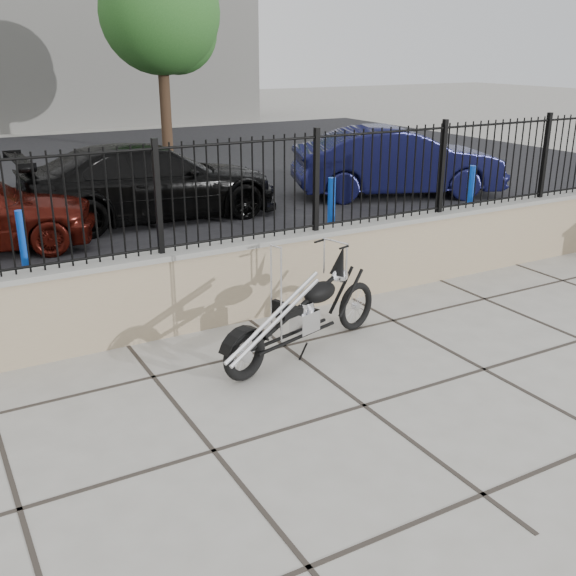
% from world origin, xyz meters
% --- Properties ---
extents(ground_plane, '(90.00, 90.00, 0.00)m').
position_xyz_m(ground_plane, '(0.00, 0.00, 0.00)').
color(ground_plane, '#99968E').
rests_on(ground_plane, ground).
extents(parking_lot, '(30.00, 30.00, 0.00)m').
position_xyz_m(parking_lot, '(0.00, 12.50, 0.00)').
color(parking_lot, black).
rests_on(parking_lot, ground).
extents(retaining_wall, '(14.00, 0.36, 0.96)m').
position_xyz_m(retaining_wall, '(0.00, 2.50, 0.48)').
color(retaining_wall, gray).
rests_on(retaining_wall, ground_plane).
extents(iron_fence, '(14.00, 0.08, 1.20)m').
position_xyz_m(iron_fence, '(0.00, 2.50, 1.56)').
color(iron_fence, black).
rests_on(iron_fence, retaining_wall).
extents(chopper_motorcycle, '(2.20, 1.00, 1.31)m').
position_xyz_m(chopper_motorcycle, '(0.07, 1.25, 0.66)').
color(chopper_motorcycle, black).
rests_on(chopper_motorcycle, ground_plane).
extents(car_black, '(4.94, 2.07, 1.43)m').
position_xyz_m(car_black, '(0.66, 7.86, 0.71)').
color(car_black, black).
rests_on(car_black, parking_lot).
extents(car_blue, '(4.78, 3.10, 1.49)m').
position_xyz_m(car_blue, '(6.07, 7.29, 0.74)').
color(car_blue, black).
rests_on(car_blue, parking_lot).
extents(bollard_a, '(0.16, 0.16, 1.01)m').
position_xyz_m(bollard_a, '(-2.07, 5.22, 0.51)').
color(bollard_a, blue).
rests_on(bollard_a, ground_plane).
extents(bollard_b, '(0.15, 0.15, 1.06)m').
position_xyz_m(bollard_b, '(2.82, 4.93, 0.53)').
color(bollard_b, '#0B28B0').
rests_on(bollard_b, ground_plane).
extents(bollard_c, '(0.15, 0.15, 1.08)m').
position_xyz_m(bollard_c, '(5.64, 4.61, 0.54)').
color(bollard_c, '#0B35A7').
rests_on(bollard_c, ground_plane).
extents(tree_right, '(3.59, 3.59, 6.06)m').
position_xyz_m(tree_right, '(4.00, 16.26, 4.24)').
color(tree_right, '#382619').
rests_on(tree_right, ground_plane).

